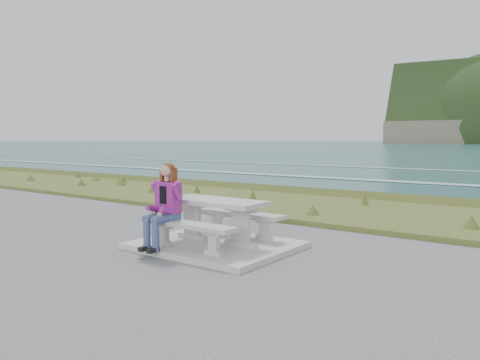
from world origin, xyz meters
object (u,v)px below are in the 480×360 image
object	(u,v)px
bench_seaward	(240,217)
seated_woman	(162,217)
bench_landward	(188,229)
picnic_table	(216,209)

from	to	relation	value
bench_seaward	seated_woman	world-z (taller)	seated_woman
bench_landward	seated_woman	world-z (taller)	seated_woman
bench_landward	bench_seaward	world-z (taller)	same
bench_seaward	seated_woman	xyz separation A→B (m)	(-0.45, -1.53, 0.17)
seated_woman	bench_seaward	bearing A→B (deg)	71.97
bench_landward	seated_woman	xyz separation A→B (m)	(-0.45, -0.13, 0.17)
picnic_table	bench_landward	distance (m)	0.74
picnic_table	bench_landward	size ratio (longest dim) A/B	1.00
bench_landward	bench_seaward	bearing A→B (deg)	90.00
seated_woman	picnic_table	bearing A→B (deg)	60.03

